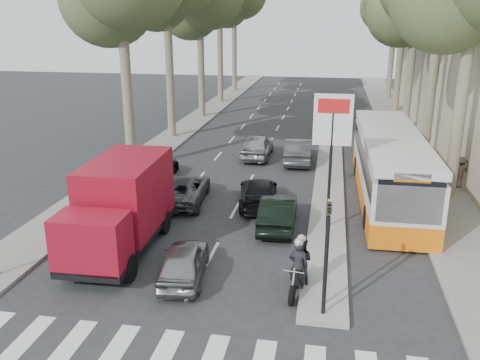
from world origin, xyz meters
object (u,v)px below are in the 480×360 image
Objects in this scene: dark_hatchback at (278,212)px; silver_hatchback at (184,262)px; red_truck at (121,205)px; motorcycle at (299,265)px; city_bus at (390,165)px.

silver_hatchback is at bearing 60.62° from dark_hatchback.
red_truck is 6.99m from motorcycle.
city_bus is (10.30, 7.54, -0.07)m from red_truck.
city_bus is at bearing -135.48° from silver_hatchback.
motorcycle is (3.84, -0.02, 0.25)m from silver_hatchback.
silver_hatchback is 3.85m from motorcycle.
red_truck is 2.88× the size of motorcycle.
red_truck is at bearing 28.79° from dark_hatchback.
motorcycle is (1.21, -4.96, 0.19)m from dark_hatchback.
motorcycle is (-3.60, -9.31, -0.84)m from city_bus.
city_bus reaches higher than silver_hatchback.
red_truck reaches higher than dark_hatchback.
dark_hatchback is 0.33× the size of city_bus.
red_truck is at bearing -144.66° from city_bus.
dark_hatchback is 1.83× the size of motorcycle.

